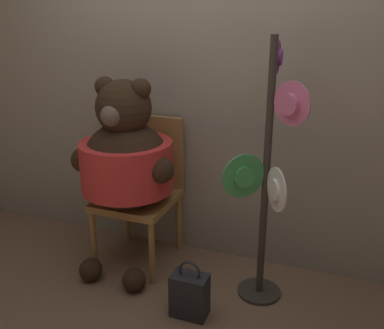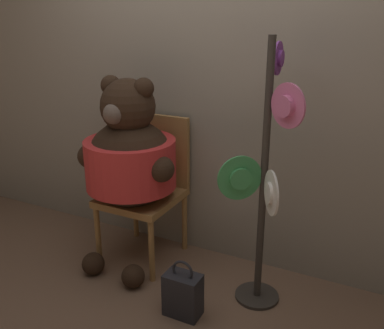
{
  "view_description": "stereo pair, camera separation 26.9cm",
  "coord_description": "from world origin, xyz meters",
  "px_view_note": "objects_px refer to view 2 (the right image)",
  "views": [
    {
      "loc": [
        0.95,
        -2.17,
        1.73
      ],
      "look_at": [
        0.05,
        0.21,
        0.83
      ],
      "focal_mm": 40.0,
      "sensor_mm": 36.0,
      "label": 1
    },
    {
      "loc": [
        1.19,
        -2.06,
        1.73
      ],
      "look_at": [
        0.05,
        0.21,
        0.83
      ],
      "focal_mm": 40.0,
      "sensor_mm": 36.0,
      "label": 2
    }
  ],
  "objects_px": {
    "teddy_bear": "(130,158)",
    "hat_display_rack": "(264,180)",
    "chair": "(148,183)",
    "handbag_on_ground": "(183,294)"
  },
  "relations": [
    {
      "from": "teddy_bear",
      "to": "hat_display_rack",
      "type": "distance_m",
      "value": 0.96
    },
    {
      "from": "chair",
      "to": "handbag_on_ground",
      "type": "height_order",
      "value": "chair"
    },
    {
      "from": "chair",
      "to": "hat_display_rack",
      "type": "bearing_deg",
      "value": -13.16
    },
    {
      "from": "handbag_on_ground",
      "to": "hat_display_rack",
      "type": "bearing_deg",
      "value": 41.78
    },
    {
      "from": "handbag_on_ground",
      "to": "chair",
      "type": "bearing_deg",
      "value": 136.55
    },
    {
      "from": "teddy_bear",
      "to": "handbag_on_ground",
      "type": "xyz_separation_m",
      "value": [
        0.6,
        -0.36,
        -0.66
      ]
    },
    {
      "from": "hat_display_rack",
      "to": "handbag_on_ground",
      "type": "height_order",
      "value": "hat_display_rack"
    },
    {
      "from": "chair",
      "to": "teddy_bear",
      "type": "distance_m",
      "value": 0.3
    },
    {
      "from": "teddy_bear",
      "to": "handbag_on_ground",
      "type": "bearing_deg",
      "value": -31.41
    },
    {
      "from": "handbag_on_ground",
      "to": "teddy_bear",
      "type": "bearing_deg",
      "value": 148.59
    }
  ]
}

